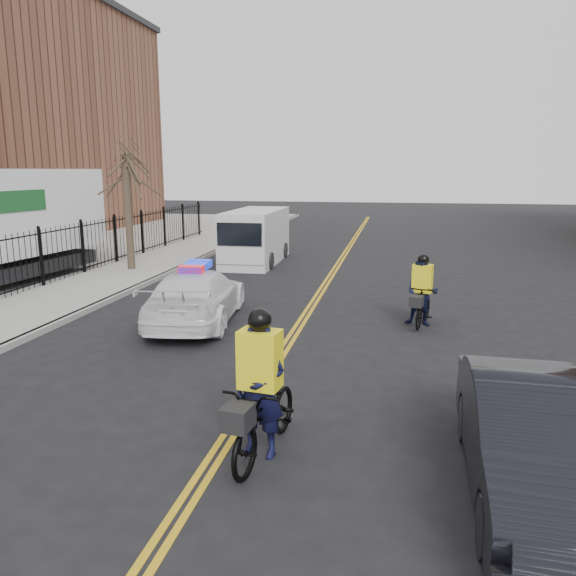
# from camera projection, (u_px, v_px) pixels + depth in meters

# --- Properties ---
(ground) EXTENTS (120.00, 120.00, 0.00)m
(ground) POSITION_uv_depth(u_px,v_px,m) (265.00, 380.00, 10.55)
(ground) COLOR black
(ground) RESTS_ON ground
(center_line_left) EXTENTS (0.10, 60.00, 0.01)m
(center_line_left) POSITION_uv_depth(u_px,v_px,m) (319.00, 291.00, 18.25)
(center_line_left) COLOR gold
(center_line_left) RESTS_ON ground
(center_line_right) EXTENTS (0.10, 60.00, 0.01)m
(center_line_right) POSITION_uv_depth(u_px,v_px,m) (323.00, 291.00, 18.22)
(center_line_right) COLOR gold
(center_line_right) RESTS_ON ground
(sidewalk) EXTENTS (3.00, 60.00, 0.15)m
(sidewalk) POSITION_uv_depth(u_px,v_px,m) (108.00, 281.00, 19.61)
(sidewalk) COLOR gray
(sidewalk) RESTS_ON ground
(curb) EXTENTS (0.20, 60.00, 0.15)m
(curb) POSITION_uv_depth(u_px,v_px,m) (148.00, 282.00, 19.33)
(curb) COLOR gray
(curb) RESTS_ON ground
(iron_fence) EXTENTS (0.12, 28.00, 2.00)m
(iron_fence) POSITION_uv_depth(u_px,v_px,m) (67.00, 253.00, 19.69)
(iron_fence) COLOR black
(iron_fence) RESTS_ON ground
(warehouse_far) EXTENTS (14.00, 18.00, 14.00)m
(warehouse_far) POSITION_uv_depth(u_px,v_px,m) (4.00, 121.00, 36.42)
(warehouse_far) COLOR brown
(warehouse_far) RESTS_ON ground
(street_tree) EXTENTS (3.20, 3.20, 4.80)m
(street_tree) POSITION_uv_depth(u_px,v_px,m) (127.00, 179.00, 20.83)
(street_tree) COLOR #382D21
(street_tree) RESTS_ON sidewalk
(police_cruiser) EXTENTS (2.51, 4.99, 1.55)m
(police_cruiser) POSITION_uv_depth(u_px,v_px,m) (197.00, 296.00, 14.38)
(police_cruiser) COLOR white
(police_cruiser) RESTS_ON ground
(dark_sedan) EXTENTS (1.64, 4.42, 1.44)m
(dark_sedan) POSITION_uv_depth(u_px,v_px,m) (537.00, 441.00, 6.63)
(dark_sedan) COLOR black
(dark_sedan) RESTS_ON ground
(cargo_van) EXTENTS (2.11, 5.32, 2.22)m
(cargo_van) POSITION_uv_depth(u_px,v_px,m) (255.00, 238.00, 23.57)
(cargo_van) COLOR silver
(cargo_van) RESTS_ON ground
(cyclist_near) EXTENTS (1.04, 2.21, 2.08)m
(cyclist_near) POSITION_uv_depth(u_px,v_px,m) (260.00, 405.00, 7.65)
(cyclist_near) COLOR black
(cyclist_near) RESTS_ON ground
(cyclist_far) EXTENTS (0.93, 1.88, 1.83)m
(cyclist_far) POSITION_uv_depth(u_px,v_px,m) (421.00, 297.00, 14.12)
(cyclist_far) COLOR black
(cyclist_far) RESTS_ON ground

